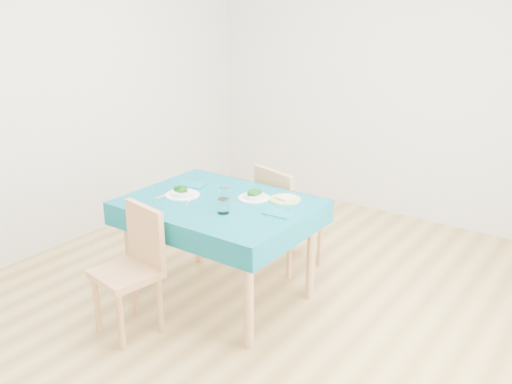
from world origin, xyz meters
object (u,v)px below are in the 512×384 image
Objects in this scene: bowl_far at (254,194)px; side_plate at (285,199)px; chair_far at (291,205)px; bowl_near at (182,191)px; table at (220,251)px; chair_near at (125,268)px.

bowl_far is 1.00× the size of side_plate.
chair_far reaches higher than bowl_near.
side_plate is at bearing 38.90° from table.
table is at bearing -132.34° from bowl_far.
bowl_near is 1.11× the size of side_plate.
bowl_near is 1.11× the size of bowl_far.
chair_far is 4.26× the size of bowl_near.
chair_near reaches higher than table.
chair_near is 4.20× the size of bowl_far.
chair_far is 0.58m from side_plate.
bowl_near reaches higher than bowl_far.
chair_near reaches higher than side_plate.
side_plate is (0.57, 0.98, 0.30)m from chair_near.
bowl_near is at bearing -167.41° from table.
bowl_far is (0.45, 0.25, -0.00)m from bowl_near.
bowl_near reaches higher than table.
chair_far is at bearing 63.73° from bowl_near.
bowl_far is at bearing 110.27° from chair_far.
chair_near is 1.49m from chair_far.
chair_far is 4.73× the size of bowl_far.
table is 1.36× the size of chair_near.
table is 5.70× the size of side_plate.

